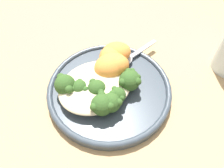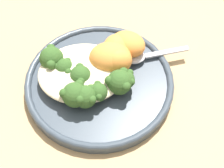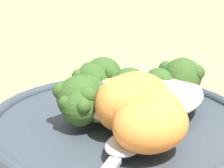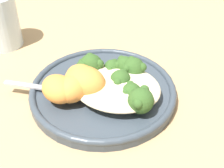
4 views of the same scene
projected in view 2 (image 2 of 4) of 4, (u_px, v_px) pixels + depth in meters
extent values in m
plane|color=tan|center=(87.00, 80.00, 0.65)|extent=(4.00, 4.00, 0.00)
cylinder|color=#38424C|center=(99.00, 84.00, 0.63)|extent=(0.25, 0.25, 0.02)
torus|color=#38424C|center=(99.00, 82.00, 0.63)|extent=(0.25, 0.25, 0.01)
ellipsoid|color=beige|center=(82.00, 73.00, 0.62)|extent=(0.15, 0.12, 0.03)
ellipsoid|color=#ADC675|center=(79.00, 64.00, 0.63)|extent=(0.09, 0.02, 0.01)
sphere|color=#335623|center=(52.00, 59.00, 0.62)|extent=(0.04, 0.04, 0.04)
sphere|color=#335623|center=(51.00, 49.00, 0.63)|extent=(0.02, 0.02, 0.02)
sphere|color=#335623|center=(51.00, 63.00, 0.61)|extent=(0.02, 0.02, 0.02)
ellipsoid|color=#ADC675|center=(86.00, 67.00, 0.63)|extent=(0.07, 0.03, 0.01)
sphere|color=#335623|center=(64.00, 69.00, 0.62)|extent=(0.03, 0.03, 0.03)
sphere|color=#335623|center=(68.00, 61.00, 0.62)|extent=(0.01, 0.01, 0.01)
sphere|color=#335623|center=(56.00, 67.00, 0.61)|extent=(0.01, 0.01, 0.01)
sphere|color=#335623|center=(68.00, 72.00, 0.61)|extent=(0.01, 0.01, 0.01)
ellipsoid|color=#ADC675|center=(94.00, 68.00, 0.63)|extent=(0.06, 0.06, 0.01)
sphere|color=#335623|center=(81.00, 76.00, 0.60)|extent=(0.04, 0.04, 0.04)
sphere|color=#335623|center=(80.00, 67.00, 0.61)|extent=(0.01, 0.01, 0.01)
sphere|color=#335623|center=(81.00, 81.00, 0.59)|extent=(0.01, 0.01, 0.01)
ellipsoid|color=#ADC675|center=(89.00, 78.00, 0.62)|extent=(0.06, 0.08, 0.01)
sphere|color=#335623|center=(75.00, 95.00, 0.58)|extent=(0.04, 0.04, 0.04)
sphere|color=#335623|center=(79.00, 85.00, 0.58)|extent=(0.02, 0.02, 0.02)
sphere|color=#335623|center=(64.00, 93.00, 0.58)|extent=(0.02, 0.02, 0.02)
sphere|color=#335623|center=(80.00, 99.00, 0.57)|extent=(0.02, 0.02, 0.02)
ellipsoid|color=#ADC675|center=(94.00, 78.00, 0.61)|extent=(0.05, 0.09, 0.02)
sphere|color=#335623|center=(85.00, 97.00, 0.58)|extent=(0.04, 0.04, 0.04)
sphere|color=#335623|center=(91.00, 89.00, 0.58)|extent=(0.01, 0.01, 0.01)
sphere|color=#335623|center=(78.00, 90.00, 0.58)|extent=(0.01, 0.01, 0.01)
sphere|color=#335623|center=(79.00, 101.00, 0.57)|extent=(0.01, 0.01, 0.01)
sphere|color=#335623|center=(92.00, 99.00, 0.57)|extent=(0.01, 0.01, 0.01)
ellipsoid|color=#ADC675|center=(99.00, 75.00, 0.62)|extent=(0.03, 0.08, 0.02)
sphere|color=#335623|center=(98.00, 92.00, 0.59)|extent=(0.03, 0.03, 0.03)
sphere|color=#335623|center=(98.00, 84.00, 0.59)|extent=(0.01, 0.01, 0.01)
sphere|color=#335623|center=(99.00, 97.00, 0.58)|extent=(0.01, 0.01, 0.01)
ellipsoid|color=#ADC675|center=(108.00, 75.00, 0.62)|extent=(0.04, 0.06, 0.01)
sphere|color=#335623|center=(119.00, 82.00, 0.60)|extent=(0.04, 0.04, 0.04)
sphere|color=#335623|center=(124.00, 72.00, 0.60)|extent=(0.02, 0.02, 0.02)
sphere|color=#335623|center=(109.00, 80.00, 0.59)|extent=(0.02, 0.02, 0.02)
sphere|color=#335623|center=(126.00, 86.00, 0.58)|extent=(0.02, 0.02, 0.02)
ellipsoid|color=#ADC675|center=(108.00, 71.00, 0.63)|extent=(0.06, 0.06, 0.01)
sphere|color=#335623|center=(125.00, 80.00, 0.60)|extent=(0.03, 0.03, 0.03)
sphere|color=#335623|center=(130.00, 73.00, 0.60)|extent=(0.01, 0.01, 0.01)
sphere|color=#335623|center=(119.00, 74.00, 0.60)|extent=(0.01, 0.01, 0.01)
sphere|color=#335623|center=(120.00, 83.00, 0.59)|extent=(0.01, 0.01, 0.01)
sphere|color=#335623|center=(131.00, 82.00, 0.59)|extent=(0.01, 0.01, 0.01)
ellipsoid|color=orange|center=(116.00, 49.00, 0.63)|extent=(0.06, 0.07, 0.04)
ellipsoid|color=orange|center=(128.00, 44.00, 0.64)|extent=(0.08, 0.07, 0.04)
ellipsoid|color=orange|center=(117.00, 63.00, 0.61)|extent=(0.06, 0.05, 0.05)
ellipsoid|color=orange|center=(110.00, 58.00, 0.62)|extent=(0.08, 0.06, 0.05)
cube|color=#B7B7BC|center=(167.00, 52.00, 0.65)|extent=(0.08, 0.02, 0.00)
ellipsoid|color=#B7B7BC|center=(134.00, 57.00, 0.64)|extent=(0.04, 0.03, 0.01)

